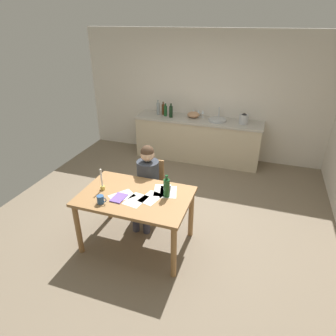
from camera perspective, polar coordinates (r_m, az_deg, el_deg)
name	(u,v)px	position (r m, az deg, el deg)	size (l,w,h in m)	color
ground_plane	(162,218)	(4.63, -1.11, -9.69)	(5.20, 5.20, 0.04)	#7A6B56
wall_back	(203,96)	(6.37, 6.92, 13.85)	(5.20, 0.12, 2.60)	silver
kitchen_counter	(197,139)	(6.29, 5.78, 5.61)	(2.63, 0.64, 0.90)	beige
dining_table	(136,202)	(3.77, -6.34, -6.62)	(1.40, 0.91, 0.78)	#9E7042
chair_at_table	(150,186)	(4.43, -3.48, -3.49)	(0.43, 0.43, 0.89)	#9E7042
person_seated	(147,180)	(4.22, -4.17, -2.43)	(0.34, 0.61, 1.19)	#333842
coffee_mug	(101,199)	(3.61, -13.02, -6.00)	(0.12, 0.08, 0.10)	#33598C
candlestick	(102,184)	(3.86, -12.74, -3.04)	(0.06, 0.06, 0.30)	gold
book_magazine	(119,198)	(3.67, -9.58, -5.78)	(0.15, 0.21, 0.02)	#7452B7
paper_letter	(162,190)	(3.79, -1.12, -4.36)	(0.21, 0.30, 0.00)	white
paper_bill	(122,196)	(3.72, -8.99, -5.41)	(0.21, 0.30, 0.00)	white
paper_envelope	(168,192)	(3.75, 0.05, -4.70)	(0.21, 0.30, 0.00)	white
paper_receipt	(151,198)	(3.64, -3.37, -5.83)	(0.21, 0.30, 0.00)	white
paper_notice	(136,200)	(3.62, -6.29, -6.24)	(0.21, 0.30, 0.00)	white
wine_bottle_on_table	(167,188)	(3.60, -0.28, -3.86)	(0.08, 0.08, 0.30)	#194C23
sink_unit	(217,120)	(6.07, 9.60, 9.27)	(0.36, 0.36, 0.24)	#B2B7BC
bottle_oil	(158,108)	(6.40, -1.92, 11.57)	(0.07, 0.07, 0.30)	#8C999E
bottle_vinegar	(163,109)	(6.37, -0.95, 11.41)	(0.06, 0.06, 0.28)	#593319
bottle_wine_red	(166,111)	(6.29, -0.49, 11.14)	(0.07, 0.07, 0.26)	#194C23
bottle_sauce	(171,111)	(6.19, 0.57, 10.99)	(0.08, 0.08, 0.29)	black
mixing_bowl	(193,115)	(6.22, 4.99, 10.35)	(0.26, 0.26, 0.12)	tan
stovetop_kettle	(244,119)	(5.99, 14.58, 9.29)	(0.18, 0.18, 0.22)	#B7BABF
wine_glass_near_sink	(203,112)	(6.24, 6.82, 10.78)	(0.07, 0.07, 0.15)	silver
wine_glass_by_kettle	(199,112)	(6.26, 5.99, 10.87)	(0.07, 0.07, 0.15)	silver
wine_glass_back_left	(194,111)	(6.28, 5.02, 10.98)	(0.07, 0.07, 0.15)	silver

